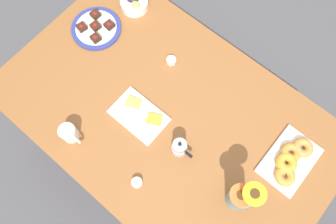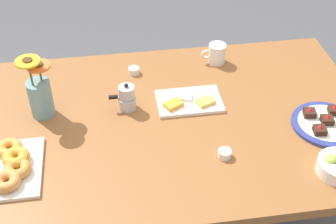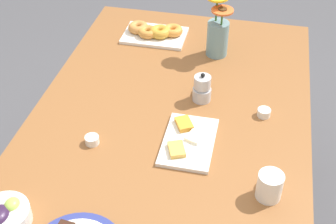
{
  "view_description": "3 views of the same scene",
  "coord_description": "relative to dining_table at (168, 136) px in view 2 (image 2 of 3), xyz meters",
  "views": [
    {
      "loc": [
        0.32,
        -0.38,
        2.21
      ],
      "look_at": [
        0.0,
        0.0,
        0.78
      ],
      "focal_mm": 35.0,
      "sensor_mm": 36.0,
      "label": 1
    },
    {
      "loc": [
        0.2,
        1.35,
        1.92
      ],
      "look_at": [
        0.0,
        0.0,
        0.78
      ],
      "focal_mm": 50.0,
      "sensor_mm": 36.0,
      "label": 2
    },
    {
      "loc": [
        -1.24,
        -0.27,
        1.83
      ],
      "look_at": [
        0.0,
        0.0,
        0.78
      ],
      "focal_mm": 50.0,
      "sensor_mm": 36.0,
      "label": 3
    }
  ],
  "objects": [
    {
      "name": "dining_table",
      "position": [
        0.0,
        0.0,
        0.0
      ],
      "size": [
        1.6,
        1.0,
        0.74
      ],
      "color": "brown",
      "rests_on": "ground_plane"
    },
    {
      "name": "coffee_mug",
      "position": [
        -0.27,
        -0.37,
        0.13
      ],
      "size": [
        0.11,
        0.08,
        0.09
      ],
      "color": "white",
      "rests_on": "dining_table"
    },
    {
      "name": "cheese_platter",
      "position": [
        -0.1,
        -0.09,
        0.1
      ],
      "size": [
        0.26,
        0.17,
        0.03
      ],
      "color": "white",
      "rests_on": "dining_table"
    },
    {
      "name": "croissant_platter",
      "position": [
        0.56,
        0.18,
        0.11
      ],
      "size": [
        0.19,
        0.28,
        0.05
      ],
      "color": "white",
      "rests_on": "dining_table"
    },
    {
      "name": "jam_cup_honey",
      "position": [
        0.1,
        -0.33,
        0.1
      ],
      "size": [
        0.05,
        0.05,
        0.03
      ],
      "color": "white",
      "rests_on": "dining_table"
    },
    {
      "name": "jam_cup_berry",
      "position": [
        -0.17,
        0.23,
        0.1
      ],
      "size": [
        0.05,
        0.05,
        0.03
      ],
      "color": "white",
      "rests_on": "dining_table"
    },
    {
      "name": "dessert_plate",
      "position": [
        -0.59,
        0.12,
        0.1
      ],
      "size": [
        0.26,
        0.26,
        0.05
      ],
      "color": "navy",
      "rests_on": "dining_table"
    },
    {
      "name": "flower_vase",
      "position": [
        0.48,
        -0.11,
        0.18
      ],
      "size": [
        0.12,
        0.12,
        0.26
      ],
      "color": "#6B939E",
      "rests_on": "dining_table"
    },
    {
      "name": "moka_pot",
      "position": [
        0.15,
        -0.1,
        0.13
      ],
      "size": [
        0.11,
        0.07,
        0.12
      ],
      "color": "#B7B7BC",
      "rests_on": "dining_table"
    }
  ]
}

